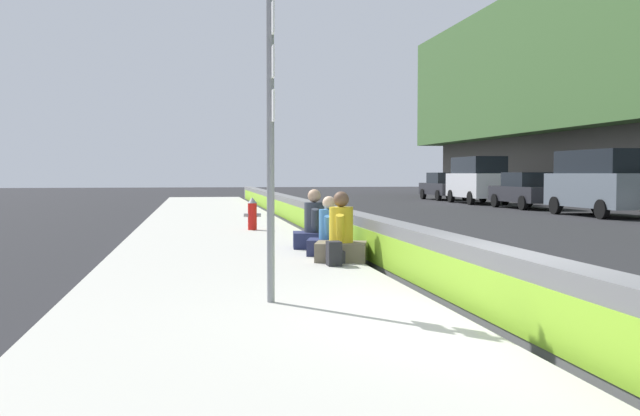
{
  "coord_description": "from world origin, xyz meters",
  "views": [
    {
      "loc": [
        -7.03,
        3.25,
        1.66
      ],
      "look_at": [
        9.21,
        0.44,
        0.87
      ],
      "focal_mm": 40.63,
      "sensor_mm": 36.0,
      "label": 1
    }
  ],
  "objects_px": {
    "route_sign_post": "(271,124)",
    "seated_person_middle": "(329,237)",
    "seated_person_rear": "(314,230)",
    "parked_car_farther": "(444,186)",
    "parked_car_fourth": "(601,181)",
    "parked_car_far": "(478,179)",
    "backpack": "(335,254)",
    "parked_car_midline": "(526,190)",
    "fire_hydrant": "(252,213)",
    "seated_person_foreground": "(341,239)"
  },
  "relations": [
    {
      "from": "seated_person_foreground",
      "to": "parked_car_farther",
      "type": "xyz_separation_m",
      "value": [
        31.03,
        -12.89,
        0.35
      ]
    },
    {
      "from": "route_sign_post",
      "to": "backpack",
      "type": "height_order",
      "value": "route_sign_post"
    },
    {
      "from": "route_sign_post",
      "to": "seated_person_foreground",
      "type": "xyz_separation_m",
      "value": [
        3.81,
        -1.61,
        -1.72
      ]
    },
    {
      "from": "parked_car_fourth",
      "to": "seated_person_middle",
      "type": "bearing_deg",
      "value": 133.78
    },
    {
      "from": "fire_hydrant",
      "to": "seated_person_foreground",
      "type": "bearing_deg",
      "value": -172.27
    },
    {
      "from": "route_sign_post",
      "to": "parked_car_fourth",
      "type": "relative_size",
      "value": 0.7
    },
    {
      "from": "seated_person_rear",
      "to": "backpack",
      "type": "relative_size",
      "value": 2.99
    },
    {
      "from": "route_sign_post",
      "to": "fire_hydrant",
      "type": "height_order",
      "value": "route_sign_post"
    },
    {
      "from": "backpack",
      "to": "parked_car_midline",
      "type": "distance_m",
      "value": 24.13
    },
    {
      "from": "parked_car_midline",
      "to": "fire_hydrant",
      "type": "bearing_deg",
      "value": 131.9
    },
    {
      "from": "route_sign_post",
      "to": "fire_hydrant",
      "type": "distance_m",
      "value": 11.13
    },
    {
      "from": "seated_person_rear",
      "to": "fire_hydrant",
      "type": "bearing_deg",
      "value": 10.09
    },
    {
      "from": "parked_car_midline",
      "to": "seated_person_rear",
      "type": "bearing_deg",
      "value": 143.21
    },
    {
      "from": "route_sign_post",
      "to": "parked_car_midline",
      "type": "height_order",
      "value": "route_sign_post"
    },
    {
      "from": "parked_car_midline",
      "to": "parked_car_farther",
      "type": "bearing_deg",
      "value": 0.05
    },
    {
      "from": "backpack",
      "to": "parked_car_farther",
      "type": "bearing_deg",
      "value": -22.52
    },
    {
      "from": "seated_person_rear",
      "to": "parked_car_farther",
      "type": "relative_size",
      "value": 0.27
    },
    {
      "from": "fire_hydrant",
      "to": "parked_car_midline",
      "type": "relative_size",
      "value": 0.19
    },
    {
      "from": "parked_car_fourth",
      "to": "parked_car_midline",
      "type": "relative_size",
      "value": 1.13
    },
    {
      "from": "parked_car_farther",
      "to": "parked_car_far",
      "type": "bearing_deg",
      "value": 179.27
    },
    {
      "from": "fire_hydrant",
      "to": "seated_person_rear",
      "type": "relative_size",
      "value": 0.73
    },
    {
      "from": "fire_hydrant",
      "to": "parked_car_midline",
      "type": "height_order",
      "value": "parked_car_midline"
    },
    {
      "from": "seated_person_foreground",
      "to": "parked_car_farther",
      "type": "relative_size",
      "value": 0.27
    },
    {
      "from": "parked_car_midline",
      "to": "backpack",
      "type": "bearing_deg",
      "value": 147.03
    },
    {
      "from": "backpack",
      "to": "parked_car_far",
      "type": "height_order",
      "value": "parked_car_far"
    },
    {
      "from": "parked_car_fourth",
      "to": "parked_car_far",
      "type": "height_order",
      "value": "same"
    },
    {
      "from": "parked_car_fourth",
      "to": "parked_car_midline",
      "type": "height_order",
      "value": "parked_car_fourth"
    },
    {
      "from": "seated_person_middle",
      "to": "seated_person_rear",
      "type": "relative_size",
      "value": 0.92
    },
    {
      "from": "seated_person_rear",
      "to": "parked_car_farther",
      "type": "distance_m",
      "value": 31.57
    },
    {
      "from": "fire_hydrant",
      "to": "seated_person_foreground",
      "type": "distance_m",
      "value": 7.25
    },
    {
      "from": "seated_person_foreground",
      "to": "parked_car_farther",
      "type": "distance_m",
      "value": 33.6
    },
    {
      "from": "parked_car_farther",
      "to": "seated_person_rear",
      "type": "bearing_deg",
      "value": 155.71
    },
    {
      "from": "route_sign_post",
      "to": "seated_person_middle",
      "type": "xyz_separation_m",
      "value": [
        4.74,
        -1.57,
        -1.75
      ]
    },
    {
      "from": "parked_car_farther",
      "to": "backpack",
      "type": "bearing_deg",
      "value": 157.48
    },
    {
      "from": "seated_person_middle",
      "to": "parked_car_fourth",
      "type": "relative_size",
      "value": 0.21
    },
    {
      "from": "seated_person_rear",
      "to": "parked_car_fourth",
      "type": "xyz_separation_m",
      "value": [
        11.09,
        -13.02,
        0.84
      ]
    },
    {
      "from": "seated_person_middle",
      "to": "parked_car_far",
      "type": "xyz_separation_m",
      "value": [
        24.47,
        -12.85,
        0.87
      ]
    },
    {
      "from": "seated_person_middle",
      "to": "parked_car_fourth",
      "type": "height_order",
      "value": "parked_car_fourth"
    },
    {
      "from": "backpack",
      "to": "parked_car_farther",
      "type": "distance_m",
      "value": 34.25
    },
    {
      "from": "backpack",
      "to": "parked_car_midline",
      "type": "bearing_deg",
      "value": -32.97
    },
    {
      "from": "seated_person_foreground",
      "to": "seated_person_rear",
      "type": "bearing_deg",
      "value": 2.5
    },
    {
      "from": "fire_hydrant",
      "to": "route_sign_post",
      "type": "bearing_deg",
      "value": 176.69
    },
    {
      "from": "route_sign_post",
      "to": "backpack",
      "type": "relative_size",
      "value": 9.0
    },
    {
      "from": "seated_person_foreground",
      "to": "seated_person_middle",
      "type": "height_order",
      "value": "seated_person_foreground"
    },
    {
      "from": "route_sign_post",
      "to": "seated_person_foreground",
      "type": "distance_m",
      "value": 4.47
    },
    {
      "from": "parked_car_far",
      "to": "parked_car_fourth",
      "type": "bearing_deg",
      "value": -179.51
    },
    {
      "from": "backpack",
      "to": "parked_car_farther",
      "type": "xyz_separation_m",
      "value": [
        31.64,
        -13.12,
        0.53
      ]
    },
    {
      "from": "fire_hydrant",
      "to": "parked_car_fourth",
      "type": "relative_size",
      "value": 0.17
    },
    {
      "from": "seated_person_foreground",
      "to": "backpack",
      "type": "xyz_separation_m",
      "value": [
        -0.61,
        0.23,
        -0.18
      ]
    },
    {
      "from": "parked_car_fourth",
      "to": "parked_car_midline",
      "type": "distance_m",
      "value": 6.3
    }
  ]
}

